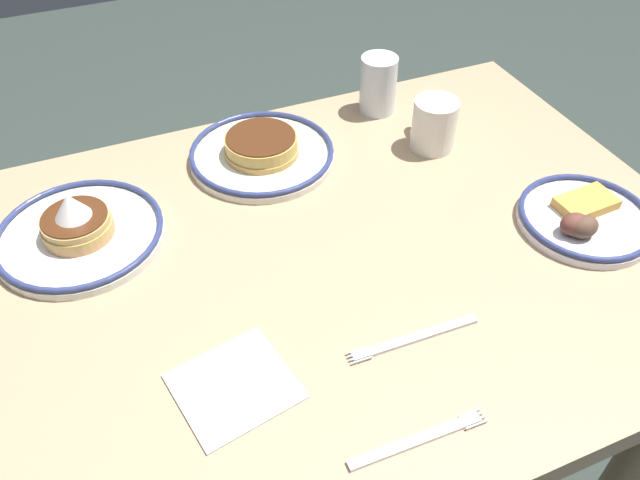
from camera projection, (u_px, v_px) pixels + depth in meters
name	position (u px, v px, depth m)	size (l,w,h in m)	color
ground_plane	(306.00, 477.00, 1.53)	(6.00, 6.00, 0.00)	#303A34
dining_table	(300.00, 300.00, 1.10)	(1.35, 0.90, 0.73)	tan
plate_near_main	(262.00, 151.00, 1.23)	(0.28, 0.28, 0.05)	silver
plate_center_pancakes	(79.00, 231.00, 1.06)	(0.28, 0.28, 0.10)	silver
plate_far_companion	(584.00, 218.00, 1.09)	(0.23, 0.23, 0.05)	white
coffee_mug	(434.00, 123.00, 1.24)	(0.09, 0.12, 0.10)	white
drinking_glass	(378.00, 87.00, 1.33)	(0.08, 0.08, 0.12)	silver
paper_napkin	(234.00, 386.00, 0.86)	(0.15, 0.14, 0.00)	white
fork_near	(413.00, 338.00, 0.92)	(0.20, 0.02, 0.01)	silver
fork_far	(419.00, 440.00, 0.80)	(0.19, 0.02, 0.01)	silver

